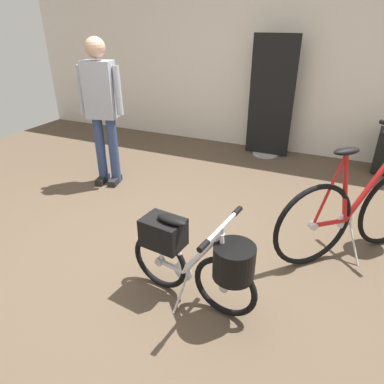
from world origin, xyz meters
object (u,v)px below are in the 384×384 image
at_px(display_bike_left, 369,201).
at_px(visitor_near_wall, 102,105).
at_px(floor_banner_stand, 270,105).
at_px(rolling_suitcase, 383,150).
at_px(folding_bike_foreground, 197,257).

relative_size(display_bike_left, visitor_near_wall, 0.68).
bearing_deg(floor_banner_stand, rolling_suitcase, 0.55).
xyz_separation_m(display_bike_left, visitor_near_wall, (-2.75, 0.26, 0.45)).
relative_size(floor_banner_stand, rolling_suitcase, 1.93).
distance_m(floor_banner_stand, visitor_near_wall, 2.25).
height_order(floor_banner_stand, rolling_suitcase, floor_banner_stand).
bearing_deg(floor_banner_stand, folding_bike_foreground, -85.36).
distance_m(floor_banner_stand, rolling_suitcase, 1.53).
height_order(display_bike_left, rolling_suitcase, display_bike_left).
distance_m(floor_banner_stand, display_bike_left, 2.32).
bearing_deg(rolling_suitcase, folding_bike_foreground, -111.73).
distance_m(visitor_near_wall, rolling_suitcase, 3.47).
distance_m(display_bike_left, visitor_near_wall, 2.80).
distance_m(folding_bike_foreground, rolling_suitcase, 3.30).
height_order(folding_bike_foreground, display_bike_left, display_bike_left).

